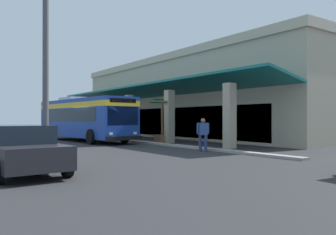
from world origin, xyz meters
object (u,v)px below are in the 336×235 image
(lot_light_pole, at_px, (46,19))
(pedestrian, at_px, (203,133))
(transit_bus, at_px, (84,116))
(parked_sedan_charcoal, at_px, (19,149))
(potted_palm, at_px, (162,131))

(lot_light_pole, bearing_deg, pedestrian, 108.37)
(transit_bus, xyz_separation_m, pedestrian, (11.52, 1.86, -0.90))
(transit_bus, xyz_separation_m, parked_sedan_charcoal, (13.78, -7.45, -1.10))
(potted_palm, bearing_deg, pedestrian, -17.34)
(transit_bus, relative_size, potted_palm, 3.63)
(transit_bus, relative_size, pedestrian, 6.72)
(pedestrian, relative_size, potted_palm, 0.54)
(parked_sedan_charcoal, height_order, lot_light_pole, lot_light_pole)
(transit_bus, relative_size, lot_light_pole, 1.30)
(transit_bus, distance_m, lot_light_pole, 16.19)
(potted_palm, xyz_separation_m, lot_light_pole, (9.81, -10.86, 3.86))
(potted_palm, bearing_deg, transit_bus, -138.83)
(transit_bus, relative_size, parked_sedan_charcoal, 2.54)
(transit_bus, distance_m, pedestrian, 11.70)
(parked_sedan_charcoal, height_order, potted_palm, potted_palm)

